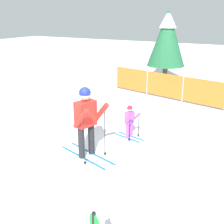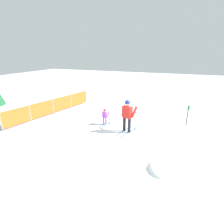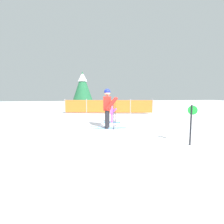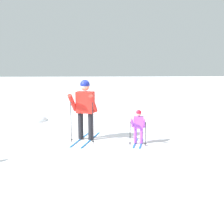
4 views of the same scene
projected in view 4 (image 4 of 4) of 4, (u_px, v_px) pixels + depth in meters
name	position (u px, v px, depth m)	size (l,w,h in m)	color
ground_plane	(81.00, 140.00, 8.43)	(60.00, 60.00, 0.00)	white
skier_adult	(85.00, 105.00, 8.30)	(1.75, 0.91, 1.82)	#1966B2
skier_child	(138.00, 125.00, 7.99)	(0.95, 0.50, 0.99)	#1966B2
snow_mound	(34.00, 121.00, 11.08)	(1.18, 1.01, 0.47)	white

